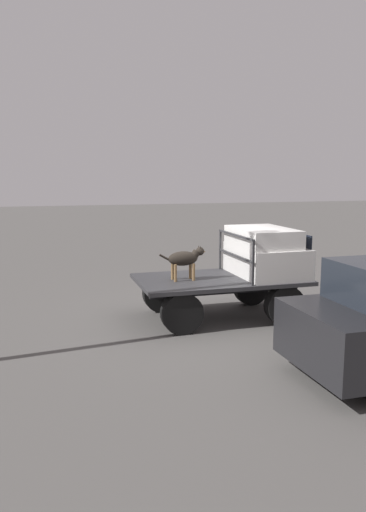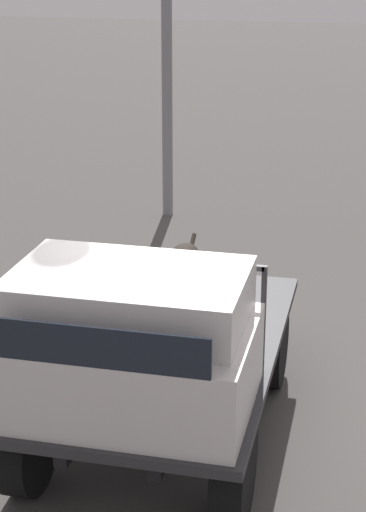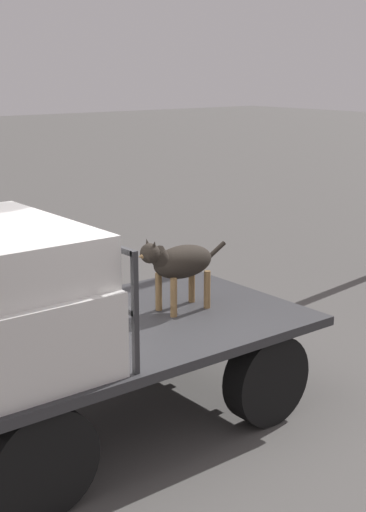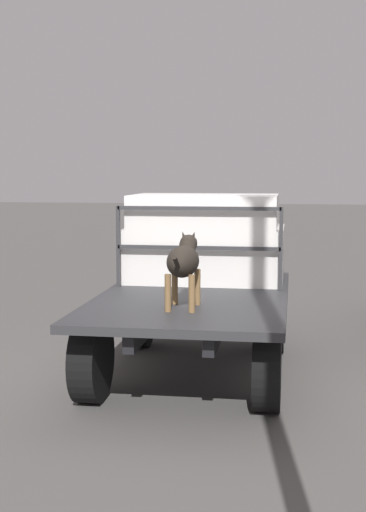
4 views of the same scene
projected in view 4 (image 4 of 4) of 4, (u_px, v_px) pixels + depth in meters
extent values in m
plane|color=#514F4C|center=(194.00, 373.00, 7.57)|extent=(80.00, 80.00, 0.00)
cylinder|color=black|center=(140.00, 314.00, 8.70)|extent=(0.80, 0.24, 0.80)
cylinder|color=black|center=(274.00, 318.00, 8.45)|extent=(0.80, 0.24, 0.80)
cylinder|color=black|center=(91.00, 359.00, 6.60)|extent=(0.80, 0.24, 0.80)
cylinder|color=black|center=(267.00, 367.00, 6.36)|extent=(0.80, 0.24, 0.80)
cube|color=black|center=(162.00, 309.00, 7.54)|extent=(3.17, 0.10, 0.18)
cube|color=black|center=(226.00, 310.00, 7.44)|extent=(3.17, 0.10, 0.18)
cube|color=#2D2D30|center=(194.00, 297.00, 7.48)|extent=(3.44, 1.94, 0.08)
cube|color=silver|center=(206.00, 253.00, 8.45)|extent=(1.27, 1.82, 0.62)
cube|color=silver|center=(205.00, 211.00, 8.30)|extent=(1.08, 1.68, 0.38)
cube|color=black|center=(212.00, 212.00, 9.01)|extent=(0.02, 1.50, 0.29)
cube|color=#2D2D30|center=(118.00, 246.00, 7.88)|extent=(0.04, 0.04, 0.90)
cube|color=#2D2D30|center=(281.00, 249.00, 7.61)|extent=(0.04, 0.04, 0.90)
cube|color=#2D2D30|center=(198.00, 208.00, 7.69)|extent=(0.04, 1.78, 0.04)
cube|color=#2D2D30|center=(198.00, 248.00, 7.74)|extent=(0.04, 1.78, 0.04)
cylinder|color=brown|center=(175.00, 286.00, 6.86)|extent=(0.06, 0.06, 0.35)
cylinder|color=brown|center=(197.00, 287.00, 6.82)|extent=(0.06, 0.06, 0.35)
cylinder|color=brown|center=(168.00, 293.00, 6.49)|extent=(0.06, 0.06, 0.35)
cylinder|color=brown|center=(192.00, 294.00, 6.45)|extent=(0.06, 0.06, 0.35)
ellipsoid|color=black|center=(183.00, 261.00, 6.62)|extent=(0.61, 0.29, 0.29)
sphere|color=brown|center=(186.00, 265.00, 6.79)|extent=(0.13, 0.13, 0.13)
cylinder|color=black|center=(187.00, 250.00, 6.87)|extent=(0.21, 0.16, 0.20)
sphere|color=black|center=(189.00, 243.00, 6.96)|extent=(0.17, 0.17, 0.17)
cone|color=brown|center=(190.00, 244.00, 7.03)|extent=(0.10, 0.10, 0.10)
cone|color=black|center=(184.00, 236.00, 6.95)|extent=(0.06, 0.08, 0.10)
cone|color=black|center=(193.00, 236.00, 6.94)|extent=(0.06, 0.08, 0.10)
cylinder|color=black|center=(177.00, 263.00, 6.26)|extent=(0.26, 0.04, 0.17)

